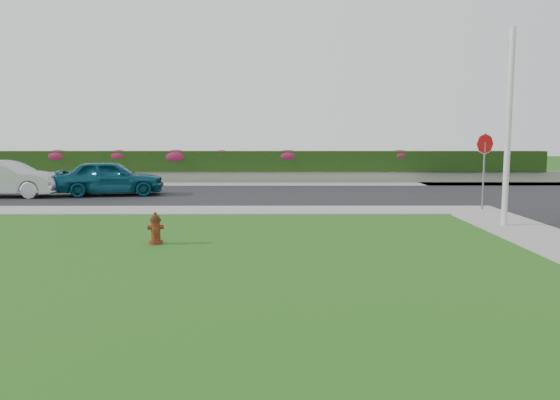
{
  "coord_description": "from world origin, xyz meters",
  "views": [
    {
      "loc": [
        0.46,
        -9.21,
        2.49
      ],
      "look_at": [
        0.52,
        4.42,
        0.9
      ],
      "focal_mm": 35.0,
      "sensor_mm": 36.0,
      "label": 1
    }
  ],
  "objects_px": {
    "sedan_teal": "(111,178)",
    "stop_sign": "(484,153)",
    "fire_hydrant": "(156,229)",
    "utility_pole": "(508,129)",
    "sedan_silver": "(6,179)"
  },
  "relations": [
    {
      "from": "fire_hydrant",
      "to": "sedan_teal",
      "type": "height_order",
      "value": "sedan_teal"
    },
    {
      "from": "sedan_teal",
      "to": "stop_sign",
      "type": "bearing_deg",
      "value": -117.07
    },
    {
      "from": "stop_sign",
      "to": "fire_hydrant",
      "type": "bearing_deg",
      "value": -146.35
    },
    {
      "from": "fire_hydrant",
      "to": "sedan_silver",
      "type": "height_order",
      "value": "sedan_silver"
    },
    {
      "from": "fire_hydrant",
      "to": "utility_pole",
      "type": "bearing_deg",
      "value": 0.31
    },
    {
      "from": "sedan_teal",
      "to": "utility_pole",
      "type": "xyz_separation_m",
      "value": [
        13.3,
        -7.79,
        1.92
      ]
    },
    {
      "from": "utility_pole",
      "to": "stop_sign",
      "type": "bearing_deg",
      "value": 79.33
    },
    {
      "from": "fire_hydrant",
      "to": "stop_sign",
      "type": "relative_size",
      "value": 0.28
    },
    {
      "from": "sedan_teal",
      "to": "sedan_silver",
      "type": "distance_m",
      "value": 4.13
    },
    {
      "from": "fire_hydrant",
      "to": "sedan_teal",
      "type": "distance_m",
      "value": 11.06
    },
    {
      "from": "utility_pole",
      "to": "stop_sign",
      "type": "relative_size",
      "value": 2.08
    },
    {
      "from": "sedan_silver",
      "to": "stop_sign",
      "type": "bearing_deg",
      "value": -101.07
    },
    {
      "from": "utility_pole",
      "to": "stop_sign",
      "type": "distance_m",
      "value": 3.42
    },
    {
      "from": "fire_hydrant",
      "to": "stop_sign",
      "type": "height_order",
      "value": "stop_sign"
    },
    {
      "from": "sedan_silver",
      "to": "utility_pole",
      "type": "bearing_deg",
      "value": -111.26
    }
  ]
}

